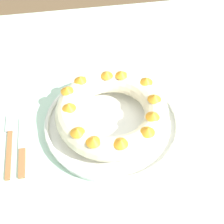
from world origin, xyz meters
TOP-DOWN VIEW (x-y plane):
  - dining_table at (0.00, 0.00)m, footprint 1.54×1.29m
  - serving_dish at (0.01, 0.04)m, footprint 0.36×0.36m
  - bundt_cake at (0.01, 0.04)m, footprint 0.29×0.29m
  - fork at (-0.26, 0.03)m, footprint 0.02×0.20m
  - cake_knife at (-0.23, -0.00)m, footprint 0.02×0.19m

SIDE VIEW (x-z plane):
  - dining_table at x=0.00m, z-range 0.31..1.09m
  - cake_knife at x=-0.23m, z-range 0.78..0.79m
  - fork at x=-0.26m, z-range 0.78..0.79m
  - serving_dish at x=0.01m, z-range 0.78..0.81m
  - bundt_cake at x=0.01m, z-range 0.80..0.88m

